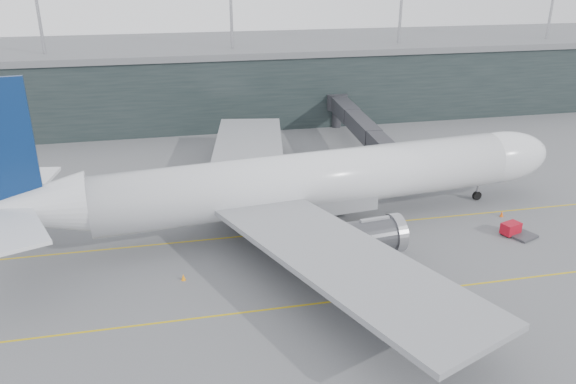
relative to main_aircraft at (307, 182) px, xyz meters
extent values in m
plane|color=#535358|center=(-7.86, 2.47, -5.86)|extent=(320.00, 320.00, 0.00)
cube|color=gold|center=(-7.86, -1.53, -5.85)|extent=(160.00, 0.25, 0.02)
cube|color=gold|center=(-7.86, -17.53, -5.85)|extent=(160.00, 0.25, 0.02)
cube|color=gold|center=(-2.86, 22.47, -5.85)|extent=(0.25, 60.00, 0.02)
cube|color=black|center=(-7.86, 60.47, 1.14)|extent=(240.00, 35.00, 14.00)
cube|color=slate|center=(-7.86, 60.47, 8.74)|extent=(240.00, 36.00, 1.20)
cylinder|color=#9E9EA3|center=(-37.86, 50.47, 16.14)|extent=(0.60, 0.60, 14.00)
cylinder|color=#9E9EA3|center=(-2.86, 50.47, 16.14)|extent=(0.60, 0.60, 14.00)
cylinder|color=#9E9EA3|center=(32.14, 50.47, 16.14)|extent=(0.60, 0.60, 14.00)
cylinder|color=#9E9EA3|center=(67.14, 50.47, 16.14)|extent=(0.60, 0.60, 14.00)
cylinder|color=silver|center=(0.53, 0.06, 0.19)|extent=(52.94, 12.87, 7.07)
ellipsoid|color=silver|center=(28.30, 3.17, 0.19)|extent=(15.55, 8.68, 7.07)
cone|color=silver|center=(-31.79, -3.56, 0.99)|extent=(13.23, 8.14, 6.79)
cube|color=gray|center=(-0.61, -0.07, -2.55)|extent=(18.77, 7.70, 2.28)
cube|color=black|center=(32.61, 3.65, 1.33)|extent=(2.87, 3.68, 0.91)
cube|color=gray|center=(-0.91, -17.89, -0.95)|extent=(22.09, 34.50, 0.63)
cylinder|color=#3E3F43|center=(4.00, -10.46, -2.89)|extent=(8.38, 4.86, 3.99)
cube|color=gray|center=(-4.84, 17.25, -0.95)|extent=(15.65, 34.33, 0.63)
cylinder|color=#3E3F43|center=(1.59, 11.08, -2.89)|extent=(8.38, 4.86, 3.99)
cube|color=silver|center=(-32.22, -9.92, 1.56)|extent=(9.59, 11.85, 0.40)
cube|color=silver|center=(-33.62, 2.55, 1.56)|extent=(7.74, 11.09, 0.40)
cylinder|color=black|center=(25.47, 2.85, -5.23)|extent=(1.30, 0.59, 1.25)
cylinder|color=#9E9EA3|center=(25.47, 2.85, -4.38)|extent=(0.34, 0.34, 2.97)
cylinder|color=black|center=(-3.40, -5.89, -5.12)|extent=(1.54, 0.73, 1.48)
cylinder|color=black|center=(-4.62, 4.99, -5.12)|extent=(1.54, 0.73, 1.48)
cube|color=#292A2E|center=(14.43, 2.56, -0.69)|extent=(3.52, 3.91, 2.89)
cube|color=#292A2E|center=(14.93, 11.12, -0.69)|extent=(3.36, 13.56, 2.58)
cube|color=#292A2E|center=(15.72, 24.53, -0.69)|extent=(3.62, 13.57, 2.69)
cube|color=#292A2E|center=(16.50, 37.94, -0.69)|extent=(3.88, 13.59, 2.79)
cylinder|color=#9E9EA3|center=(14.98, 11.84, -3.90)|extent=(0.52, 0.52, 3.93)
cube|color=#3E3F43|center=(14.98, 11.84, -5.50)|extent=(2.15, 1.67, 0.72)
cylinder|color=#292A2E|center=(14.43, 42.97, -0.69)|extent=(4.13, 4.13, 3.10)
cylinder|color=#292A2E|center=(14.43, 42.97, -4.00)|extent=(1.86, 1.86, 3.72)
cube|color=#A30B1B|center=(23.89, -8.00, -4.96)|extent=(2.67, 2.15, 1.37)
cylinder|color=black|center=(23.27, -8.77, -5.65)|extent=(0.45, 0.29, 0.42)
cylinder|color=black|center=(24.86, -8.23, -5.65)|extent=(0.45, 0.29, 0.42)
cylinder|color=black|center=(22.93, -7.78, -5.65)|extent=(0.45, 0.29, 0.42)
cylinder|color=black|center=(24.52, -7.23, -5.65)|extent=(0.45, 0.29, 0.42)
cube|color=#36353A|center=(25.12, -8.97, -5.68)|extent=(3.56, 3.24, 0.29)
cube|color=#3E3F43|center=(-12.15, 13.33, -5.71)|extent=(2.08, 1.69, 0.20)
cube|color=#9DA1A8|center=(-12.15, 13.33, -4.80)|extent=(1.67, 1.58, 1.52)
cube|color=navy|center=(-12.15, 13.33, -4.01)|extent=(1.73, 1.63, 0.08)
cube|color=#3E3F43|center=(-11.58, 14.03, -5.71)|extent=(2.47, 2.25, 0.20)
cube|color=#B8BEC5|center=(-11.58, 14.03, -4.80)|extent=(2.06, 2.01, 1.51)
cube|color=navy|center=(-11.58, 14.03, -4.02)|extent=(2.13, 2.07, 0.08)
cube|color=#3E3F43|center=(-6.96, 14.10, -5.73)|extent=(2.01, 1.73, 0.18)
cube|color=#A6AAB2|center=(-6.96, 14.10, -4.93)|extent=(1.65, 1.58, 1.33)
cube|color=navy|center=(-6.96, 14.10, -4.24)|extent=(1.70, 1.63, 0.07)
cone|color=#F1580D|center=(25.81, -2.98, -5.46)|extent=(0.50, 0.50, 0.79)
cone|color=orange|center=(-1.03, -17.03, -5.55)|extent=(0.39, 0.39, 0.62)
cone|color=orange|center=(3.09, 14.36, -5.49)|extent=(0.46, 0.46, 0.73)
cone|color=orange|center=(-15.94, -10.33, -5.49)|extent=(0.47, 0.47, 0.75)
camera|label=1|loc=(-15.85, -62.78, 25.53)|focal=35.00mm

